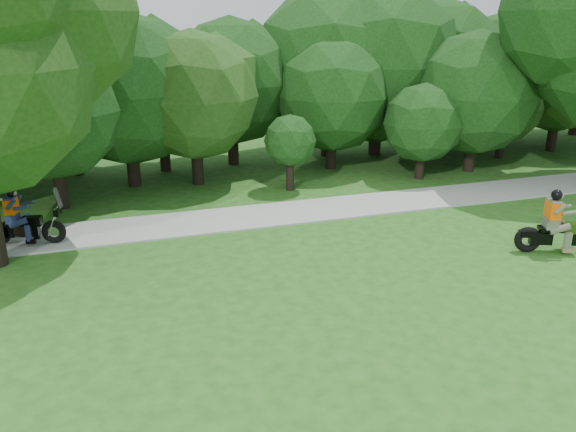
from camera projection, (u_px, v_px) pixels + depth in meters
ground at (496, 322)px, 11.77m from camera, size 100.00×100.00×0.00m
walkway at (344, 207)px, 18.94m from camera, size 60.00×2.20×0.06m
tree_line at (299, 79)px, 23.82m from camera, size 38.81×11.59×7.79m
chopper_motorcycle at (558, 230)px, 15.11m from camera, size 2.43×1.27×1.78m
touring_motorcycle at (20, 224)px, 15.54m from camera, size 2.16×0.98×1.66m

